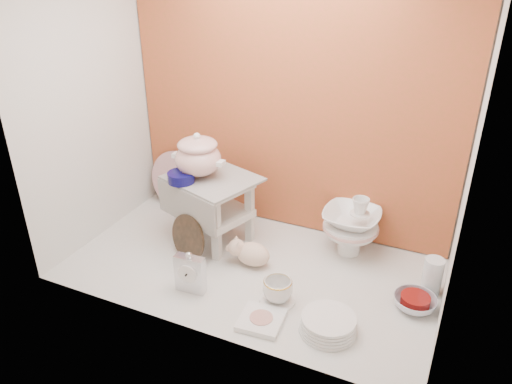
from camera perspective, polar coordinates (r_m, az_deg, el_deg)
ground at (r=2.52m, az=-0.61°, el=-8.64°), size 1.80×1.80×0.00m
niche_shell at (r=2.28m, az=1.24°, el=13.32°), size 1.86×1.03×1.53m
step_stool at (r=2.66m, az=-4.85°, el=-1.95°), size 0.53×0.49×0.37m
soup_tureen at (r=2.55m, az=-6.67°, el=4.27°), size 0.35×0.35×0.24m
cobalt_bowl at (r=2.53m, az=-8.57°, el=1.70°), size 0.14×0.14×0.05m
floral_platter at (r=3.04m, az=-9.19°, el=1.41°), size 0.35×0.11×0.35m
blue_white_vase at (r=2.87m, az=-5.77°, el=-1.36°), size 0.24×0.24×0.22m
lacquer_tray at (r=2.55m, az=-7.81°, el=-5.19°), size 0.25×0.14×0.24m
mantel_clock at (r=2.33m, az=-7.56°, el=-9.10°), size 0.14×0.06×0.21m
plush_pig at (r=2.50m, az=-0.35°, el=-7.09°), size 0.24×0.18×0.13m
teacup_saucer at (r=2.31m, az=2.47°, el=-12.30°), size 0.20×0.20×0.01m
gold_rim_teacup at (r=2.27m, az=2.50°, el=-11.15°), size 0.16×0.16×0.11m
lattice_dish at (r=2.20m, az=0.60°, el=-14.46°), size 0.20×0.20×0.03m
dinner_plate_stack at (r=2.16m, az=8.29°, el=-14.73°), size 0.31×0.31×0.07m
crystal_bowl at (r=2.37m, az=17.73°, el=-11.98°), size 0.21×0.21×0.06m
clear_glass_vase at (r=2.45m, az=19.54°, el=-9.07°), size 0.11×0.11×0.18m
porcelain_tower at (r=2.59m, az=10.82°, el=-3.71°), size 0.32×0.32×0.33m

